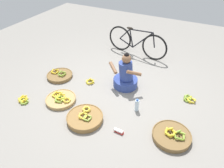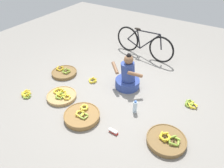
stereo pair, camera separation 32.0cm
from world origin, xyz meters
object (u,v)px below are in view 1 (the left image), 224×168
at_px(banana_basket_mid_right, 172,135).
at_px(loose_bananas_near_vendor, 23,100).
at_px(vendor_woman_front, 126,76).
at_px(packet_carton_stack, 119,131).
at_px(banana_basket_back_center, 85,118).
at_px(water_bottle, 137,105).
at_px(loose_bananas_near_bicycle, 189,99).
at_px(banana_basket_back_left, 61,99).
at_px(bicycle_leaning, 136,42).
at_px(banana_basket_front_center, 60,75).
at_px(loose_bananas_back_right, 90,82).

xyz_separation_m(banana_basket_mid_right, loose_bananas_near_vendor, (-2.84, -0.42, -0.02)).
distance_m(vendor_woman_front, packet_carton_stack, 1.33).
relative_size(banana_basket_back_center, water_bottle, 2.45).
bearing_deg(loose_bananas_near_vendor, banana_basket_back_center, 5.03).
height_order(banana_basket_back_center, packet_carton_stack, banana_basket_back_center).
bearing_deg(banana_basket_mid_right, loose_bananas_near_bicycle, 85.47).
xyz_separation_m(vendor_woman_front, banana_basket_back_left, (-0.94, -1.03, -0.21)).
distance_m(bicycle_leaning, packet_carton_stack, 2.80).
relative_size(bicycle_leaning, water_bottle, 6.43).
bearing_deg(banana_basket_back_left, banana_basket_front_center, 129.65).
relative_size(bicycle_leaning, banana_basket_back_center, 2.62).
bearing_deg(banana_basket_back_left, packet_carton_stack, -8.78).
bearing_deg(banana_basket_back_center, loose_bananas_back_right, 116.99).
relative_size(banana_basket_mid_right, banana_basket_front_center, 1.08).
height_order(bicycle_leaning, banana_basket_front_center, bicycle_leaning).
bearing_deg(loose_bananas_back_right, bicycle_leaning, 76.09).
height_order(bicycle_leaning, loose_bananas_near_vendor, bicycle_leaning).
distance_m(banana_basket_back_center, banana_basket_front_center, 1.54).
distance_m(vendor_woman_front, water_bottle, 0.79).
relative_size(loose_bananas_back_right, water_bottle, 0.83).
height_order(vendor_woman_front, banana_basket_front_center, vendor_woman_front).
bearing_deg(water_bottle, banana_basket_back_center, -138.37).
bearing_deg(packet_carton_stack, banana_basket_front_center, 155.46).
bearing_deg(loose_bananas_near_bicycle, loose_bananas_near_vendor, -152.77).
height_order(banana_basket_back_center, loose_bananas_near_bicycle, banana_basket_back_center).
xyz_separation_m(vendor_woman_front, water_bottle, (0.50, -0.61, -0.13)).
distance_m(water_bottle, packet_carton_stack, 0.65).
relative_size(bicycle_leaning, banana_basket_back_left, 2.84).
relative_size(loose_bananas_near_vendor, packet_carton_stack, 1.68).
relative_size(banana_basket_back_left, loose_bananas_back_right, 2.73).
relative_size(loose_bananas_back_right, packet_carton_stack, 1.26).
relative_size(banana_basket_back_center, loose_bananas_near_bicycle, 2.46).
bearing_deg(loose_bananas_near_vendor, banana_basket_mid_right, 8.43).
bearing_deg(banana_basket_mid_right, loose_bananas_back_right, 160.39).
relative_size(vendor_woman_front, loose_bananas_back_right, 3.64).
xyz_separation_m(loose_bananas_near_vendor, packet_carton_stack, (2.03, 0.13, 0.00)).
distance_m(bicycle_leaning, banana_basket_mid_right, 2.87).
relative_size(banana_basket_back_left, banana_basket_front_center, 1.02).
height_order(bicycle_leaning, packet_carton_stack, bicycle_leaning).
bearing_deg(loose_bananas_near_bicycle, vendor_woman_front, -174.27).
bearing_deg(loose_bananas_back_right, vendor_woman_front, 18.34).
height_order(loose_bananas_back_right, loose_bananas_near_vendor, loose_bananas_back_right).
bearing_deg(banana_basket_front_center, packet_carton_stack, -24.54).
bearing_deg(water_bottle, packet_carton_stack, -96.19).
relative_size(banana_basket_mid_right, loose_bananas_near_vendor, 2.18).
bearing_deg(banana_basket_front_center, banana_basket_back_left, -50.35).
height_order(vendor_woman_front, banana_basket_back_left, vendor_woman_front).
relative_size(vendor_woman_front, bicycle_leaning, 0.47).
xyz_separation_m(banana_basket_mid_right, packet_carton_stack, (-0.81, -0.29, -0.02)).
bearing_deg(loose_bananas_near_bicycle, banana_basket_front_center, -169.94).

